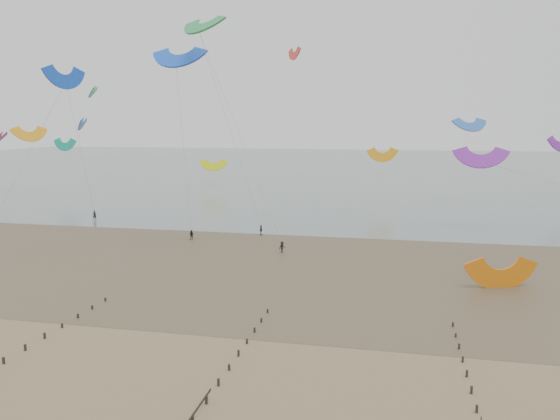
% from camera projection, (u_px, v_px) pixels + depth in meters
% --- Properties ---
extents(ground, '(500.00, 500.00, 0.00)m').
position_uv_depth(ground, '(186.00, 360.00, 44.44)').
color(ground, brown).
rests_on(ground, ground).
extents(sea_and_shore, '(500.00, 665.00, 0.03)m').
position_uv_depth(sea_and_shore, '(248.00, 256.00, 78.50)').
color(sea_and_shore, '#475654').
rests_on(sea_and_shore, ground).
extents(kitesurfers, '(112.39, 20.29, 1.87)m').
position_uv_depth(kitesurfers, '(436.00, 239.00, 86.49)').
color(kitesurfers, black).
rests_on(kitesurfers, ground).
extents(grounded_kite, '(8.74, 7.68, 4.05)m').
position_uv_depth(grounded_kite, '(500.00, 288.00, 63.75)').
color(grounded_kite, orange).
rests_on(grounded_kite, ground).
extents(kites_airborne, '(231.19, 122.93, 41.52)m').
position_uv_depth(kites_airborne, '(283.00, 121.00, 129.64)').
color(kites_airborne, '#0CA07B').
rests_on(kites_airborne, ground).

